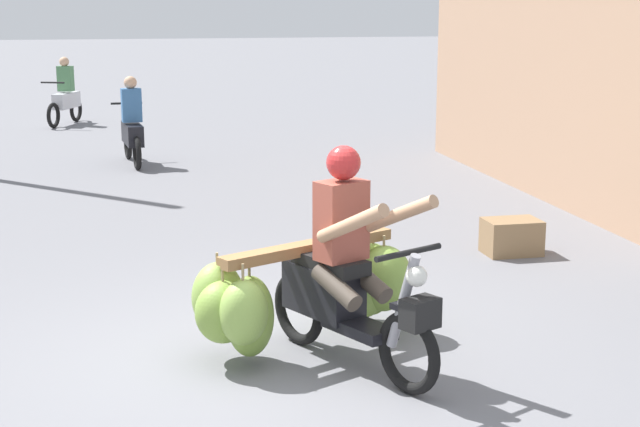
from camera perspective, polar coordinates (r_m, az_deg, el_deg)
The scene contains 5 objects.
ground_plane at distance 6.99m, azimuth -3.80°, elevation -8.92°, with size 120.00×120.00×0.00m, color slate.
motorbike_main_loaded at distance 7.13m, azimuth 0.07°, elevation -4.29°, with size 1.86×2.00×1.58m.
motorbike_distant_ahead_left at distance 15.45m, azimuth -11.04°, elevation 4.91°, with size 0.50×1.62×1.40m.
motorbike_distant_ahead_right at distance 20.91m, azimuth -14.80°, elevation 6.66°, with size 0.77×1.53×1.40m.
produce_crate at distance 10.07m, azimuth 11.25°, elevation -1.35°, with size 0.56×0.40×0.36m, color olive.
Camera 1 is at (-0.92, -6.44, 2.55)m, focal length 54.17 mm.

